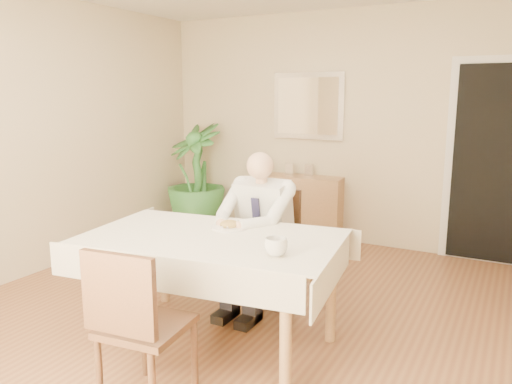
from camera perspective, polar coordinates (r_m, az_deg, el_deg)
The scene contains 17 objects.
room at distance 3.45m, azimuth -2.76°, elevation 4.72°, with size 5.00×5.02×2.60m.
doorway at distance 5.45m, azimuth 25.74°, elevation 2.81°, with size 0.96×0.07×2.10m.
mirror at distance 5.85m, azimuth 5.97°, elevation 9.76°, with size 0.86×0.04×0.76m.
dining_table at distance 3.39m, azimuth -5.02°, elevation -6.37°, with size 1.84×1.23×0.75m.
chair_far at distance 4.17m, azimuth 1.69°, elevation -5.19°, with size 0.44×0.44×0.91m.
chair_near at distance 2.80m, azimuth -13.62°, elevation -13.99°, with size 0.47×0.47×0.91m.
seated_man at distance 3.87m, azimuth -0.21°, elevation -3.74°, with size 0.48×0.72×1.24m.
plate at distance 3.53m, azimuth -3.03°, elevation -4.03°, with size 0.26×0.26×0.02m, color white.
food at distance 3.53m, azimuth -3.03°, elevation -3.69°, with size 0.14×0.14×0.06m, color olive.
knife at distance 3.46m, azimuth -2.98°, elevation -4.07°, with size 0.01×0.01×0.13m, color silver.
fork at distance 3.50m, azimuth -4.10°, elevation -3.91°, with size 0.01×0.01×0.13m, color silver.
coffee_mug at distance 2.94m, azimuth 2.30°, elevation -6.28°, with size 0.14×0.14×0.11m, color white.
sideboard at distance 5.86m, azimuth 5.19°, elevation -1.82°, with size 0.94×0.32×0.75m, color #A77C4D.
photo_frame_left at distance 5.98m, azimuth 1.31°, elevation 2.85°, with size 0.10×0.02×0.14m, color silver.
photo_frame_center at distance 5.84m, azimuth 3.81°, elevation 2.62°, with size 0.10×0.02×0.14m, color silver.
photo_frame_right at distance 5.79m, azimuth 6.07°, elevation 2.51°, with size 0.10×0.02×0.14m, color silver.
potted_palm at distance 6.25m, azimuth -6.91°, elevation 1.67°, with size 0.75×0.75×1.33m, color #295F26.
Camera 1 is at (1.76, -2.94, 1.69)m, focal length 35.00 mm.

